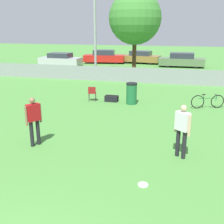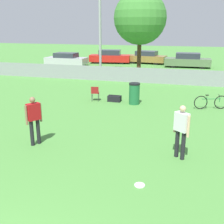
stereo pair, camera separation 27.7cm
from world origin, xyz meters
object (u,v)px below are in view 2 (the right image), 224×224
at_px(tree_near_pole, 140,18).
at_px(parked_car_silver, 66,59).
at_px(folding_chair_sideline, 95,92).
at_px(parked_car_tan, 146,57).
at_px(bicycle_sideline, 211,102).
at_px(parked_car_olive, 188,60).
at_px(gear_bag_sideline, 114,99).
at_px(player_receiver_white, 181,128).
at_px(light_pole, 100,5).
at_px(player_defender_red, 34,117).
at_px(frisbee_disc, 140,185).
at_px(trash_bin, 134,94).
at_px(parked_car_red, 110,57).

height_order(tree_near_pole, parked_car_silver, tree_near_pole).
relative_size(folding_chair_sideline, parked_car_tan, 0.18).
height_order(bicycle_sideline, parked_car_olive, parked_car_olive).
relative_size(tree_near_pole, parked_car_olive, 1.46).
bearing_deg(gear_bag_sideline, bicycle_sideline, -1.16).
xyz_separation_m(tree_near_pole, player_receiver_white, (3.98, -14.00, -3.57)).
height_order(tree_near_pole, gear_bag_sideline, tree_near_pole).
bearing_deg(gear_bag_sideline, parked_car_olive, 77.14).
bearing_deg(parked_car_silver, light_pole, -43.37).
xyz_separation_m(tree_near_pole, player_defender_red, (-0.89, -14.29, -3.57)).
relative_size(player_receiver_white, bicycle_sideline, 1.05).
bearing_deg(parked_car_olive, frisbee_disc, -92.30).
bearing_deg(player_defender_red, frisbee_disc, -80.86).
xyz_separation_m(gear_bag_sideline, parked_car_silver, (-8.89, 12.98, 0.49)).
height_order(folding_chair_sideline, parked_car_silver, parked_car_silver).
xyz_separation_m(player_defender_red, parked_car_tan, (0.01, 23.46, -0.32)).
xyz_separation_m(tree_near_pole, trash_bin, (1.31, -8.09, -4.00)).
bearing_deg(tree_near_pole, folding_chair_sideline, -96.24).
distance_m(player_receiver_white, parked_car_olive, 21.25).
bearing_deg(bicycle_sideline, frisbee_disc, -123.73).
bearing_deg(bicycle_sideline, trash_bin, 162.88).
distance_m(tree_near_pole, player_receiver_white, 14.98).
height_order(light_pole, frisbee_disc, light_pole).
xyz_separation_m(player_defender_red, trash_bin, (2.21, 6.20, -0.43)).
relative_size(light_pole, frisbee_disc, 34.70).
height_order(player_defender_red, parked_car_red, player_defender_red).
height_order(gear_bag_sideline, parked_car_red, parked_car_red).
bearing_deg(bicycle_sideline, parked_car_silver, 117.70).
xyz_separation_m(bicycle_sideline, parked_car_tan, (-6.06, 17.13, 0.32)).
relative_size(gear_bag_sideline, parked_car_silver, 0.16).
xyz_separation_m(player_receiver_white, parked_car_olive, (-0.36, 21.25, -0.31)).
bearing_deg(light_pole, parked_car_red, 101.37).
bearing_deg(bicycle_sideline, folding_chair_sideline, 161.94).
bearing_deg(parked_car_tan, bicycle_sideline, -62.91).
relative_size(player_defender_red, parked_car_tan, 0.38).
distance_m(player_receiver_white, bicycle_sideline, 6.18).
height_order(tree_near_pole, parked_car_red, tree_near_pole).
xyz_separation_m(frisbee_disc, trash_bin, (-1.77, 7.83, 0.55)).
xyz_separation_m(player_defender_red, bicycle_sideline, (6.07, 6.33, -0.64)).
bearing_deg(parked_car_tan, tree_near_pole, -76.88).
relative_size(trash_bin, gear_bag_sideline, 1.58).
xyz_separation_m(folding_chair_sideline, bicycle_sideline, (6.06, 0.11, -0.15)).
bearing_deg(parked_car_olive, parked_car_silver, -171.18).
relative_size(light_pole, player_defender_red, 5.63).
distance_m(bicycle_sideline, gear_bag_sideline, 5.01).
relative_size(folding_chair_sideline, gear_bag_sideline, 1.15).
bearing_deg(trash_bin, folding_chair_sideline, 179.35).
height_order(tree_near_pole, folding_chair_sideline, tree_near_pole).
distance_m(tree_near_pole, parked_car_silver, 10.85).
bearing_deg(player_defender_red, parked_car_red, 41.46).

